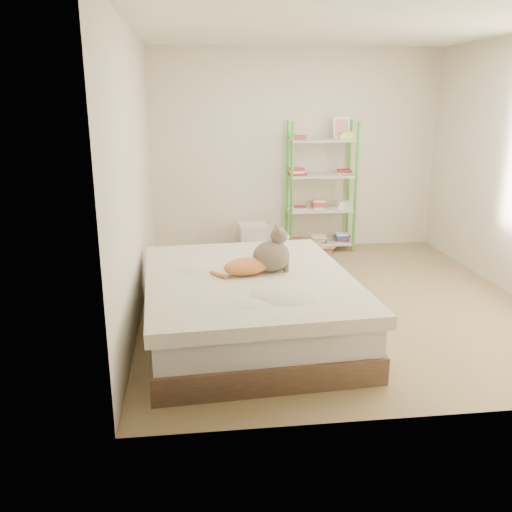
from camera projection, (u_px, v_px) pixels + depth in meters
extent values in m
cube|color=#997F54|center=(333.00, 300.00, 5.49)|extent=(3.80, 4.20, 0.01)
cube|color=white|center=(345.00, 24.00, 4.76)|extent=(3.80, 4.20, 0.01)
cube|color=beige|center=(296.00, 151.00, 7.13)|extent=(3.80, 0.01, 2.60)
cube|color=beige|center=(435.00, 220.00, 3.13)|extent=(3.80, 0.01, 2.60)
cube|color=beige|center=(134.00, 176.00, 4.91)|extent=(0.01, 4.20, 2.60)
cube|color=brown|center=(249.00, 323.00, 4.68)|extent=(1.79, 2.18, 0.21)
cube|color=beige|center=(249.00, 300.00, 4.62)|extent=(1.74, 2.12, 0.23)
cube|color=beige|center=(249.00, 281.00, 4.57)|extent=(1.83, 2.23, 0.10)
cylinder|color=green|center=(292.00, 190.00, 6.88)|extent=(0.04, 0.04, 1.70)
cylinder|color=green|center=(287.00, 186.00, 7.18)|extent=(0.04, 0.04, 1.70)
cylinder|color=green|center=(356.00, 189.00, 6.98)|extent=(0.04, 0.04, 1.70)
cylinder|color=green|center=(349.00, 185.00, 7.28)|extent=(0.04, 0.04, 1.70)
cube|color=beige|center=(319.00, 243.00, 7.29)|extent=(0.86, 0.34, 0.02)
cube|color=beige|center=(320.00, 210.00, 7.16)|extent=(0.86, 0.34, 0.02)
cube|color=beige|center=(321.00, 176.00, 7.04)|extent=(0.86, 0.34, 0.02)
cube|color=beige|center=(322.00, 140.00, 6.91)|extent=(0.86, 0.34, 0.02)
cube|color=maroon|center=(297.00, 239.00, 7.24)|extent=(0.20, 0.16, 0.09)
cube|color=maroon|center=(319.00, 238.00, 7.27)|extent=(0.20, 0.16, 0.09)
cube|color=maroon|center=(341.00, 238.00, 7.31)|extent=(0.20, 0.16, 0.09)
cube|color=maroon|center=(298.00, 206.00, 7.11)|extent=(0.20, 0.16, 0.09)
cube|color=maroon|center=(320.00, 205.00, 7.15)|extent=(0.20, 0.16, 0.09)
cube|color=maroon|center=(342.00, 205.00, 7.18)|extent=(0.20, 0.16, 0.09)
cube|color=maroon|center=(299.00, 172.00, 6.99)|extent=(0.20, 0.16, 0.09)
cube|color=maroon|center=(344.00, 171.00, 7.06)|extent=(0.20, 0.16, 0.09)
cube|color=maroon|center=(300.00, 136.00, 6.86)|extent=(0.20, 0.16, 0.09)
cube|color=maroon|center=(346.00, 136.00, 6.93)|extent=(0.20, 0.16, 0.09)
cube|color=white|center=(341.00, 128.00, 6.94)|extent=(0.22, 0.09, 0.28)
cube|color=red|center=(342.00, 128.00, 6.93)|extent=(0.17, 0.06, 0.21)
cube|color=#B16D47|center=(301.00, 263.00, 6.07)|extent=(0.60, 0.51, 0.38)
cube|color=#611D8B|center=(303.00, 270.00, 5.86)|extent=(0.33, 0.06, 0.08)
cube|color=#B16D47|center=(306.00, 252.00, 5.81)|extent=(0.56, 0.24, 0.12)
cube|color=silver|center=(253.00, 240.00, 7.07)|extent=(0.32, 0.28, 0.37)
cube|color=silver|center=(253.00, 225.00, 7.01)|extent=(0.35, 0.31, 0.03)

